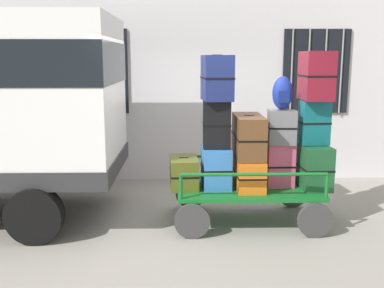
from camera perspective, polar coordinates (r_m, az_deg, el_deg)
ground_plane at (r=6.50m, az=0.78°, el=-9.33°), size 40.00×40.00×0.00m
building_wall at (r=8.36m, az=0.31°, el=12.61°), size 12.00×0.38×5.00m
luggage_cart at (r=6.29m, az=7.05°, el=-6.27°), size 2.01×1.24×0.50m
cart_railing at (r=6.19m, az=7.13°, el=-2.95°), size 1.88×1.11×0.33m
suitcase_left_bottom at (r=6.15m, az=-1.04°, el=-3.62°), size 0.41×0.63×0.41m
suitcase_midleft_bottom at (r=6.13m, az=3.07°, el=-2.96°), size 0.41×0.54×0.56m
suitcase_midleft_middle at (r=6.02m, az=3.13°, el=2.56°), size 0.38×0.39×0.63m
suitcase_midleft_top at (r=5.96m, az=3.19°, el=8.38°), size 0.43×0.57×0.60m
suitcase_center_bottom at (r=6.21m, az=7.11°, el=-3.50°), size 0.38×0.87×0.42m
suitcase_center_middle at (r=6.14m, az=7.18°, el=1.03°), size 0.38×0.87×0.56m
suitcase_midright_bottom at (r=6.27m, az=11.10°, el=-2.68°), size 0.39×0.27×0.60m
suitcase_midright_middle at (r=6.15m, az=11.32°, el=2.10°), size 0.38×0.29×0.47m
suitcase_right_bottom at (r=6.33m, az=15.08°, el=-2.74°), size 0.42×0.67×0.59m
suitcase_right_middle at (r=6.26m, az=15.24°, el=2.66°), size 0.40×0.31×0.60m
suitcase_right_top at (r=6.23m, az=15.48°, el=8.35°), size 0.39×0.61×0.64m
backpack at (r=6.12m, az=11.42°, el=6.34°), size 0.27×0.22×0.44m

